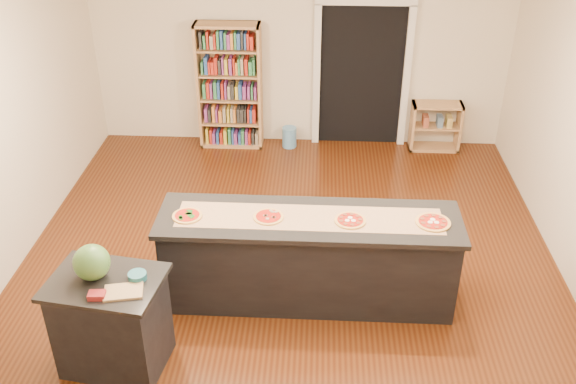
# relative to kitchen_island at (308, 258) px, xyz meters

# --- Properties ---
(room) EXTENTS (6.00, 7.00, 2.80)m
(room) POSITION_rel_kitchen_island_xyz_m (-0.23, 0.24, 0.91)
(room) COLOR beige
(room) RESTS_ON ground
(doorway) EXTENTS (1.40, 0.09, 2.21)m
(doorway) POSITION_rel_kitchen_island_xyz_m (0.67, 3.70, 0.71)
(doorway) COLOR black
(doorway) RESTS_ON room
(kitchen_island) EXTENTS (2.96, 0.80, 0.98)m
(kitchen_island) POSITION_rel_kitchen_island_xyz_m (0.00, 0.00, 0.00)
(kitchen_island) COLOR black
(kitchen_island) RESTS_ON ground
(side_counter) EXTENTS (0.96, 0.70, 0.95)m
(side_counter) POSITION_rel_kitchen_island_xyz_m (-1.71, -1.02, -0.01)
(side_counter) COLOR black
(side_counter) RESTS_ON ground
(bookshelf) EXTENTS (0.93, 0.33, 1.85)m
(bookshelf) POSITION_rel_kitchen_island_xyz_m (-1.24, 3.53, 0.44)
(bookshelf) COLOR tan
(bookshelf) RESTS_ON ground
(low_shelf) EXTENTS (0.72, 0.31, 0.72)m
(low_shelf) POSITION_rel_kitchen_island_xyz_m (1.80, 3.53, -0.13)
(low_shelf) COLOR tan
(low_shelf) RESTS_ON ground
(waste_bin) EXTENTS (0.21, 0.21, 0.31)m
(waste_bin) POSITION_rel_kitchen_island_xyz_m (-0.37, 3.49, -0.34)
(waste_bin) COLOR #5A96C9
(waste_bin) RESTS_ON ground
(kraft_paper) EXTENTS (2.57, 0.47, 0.00)m
(kraft_paper) POSITION_rel_kitchen_island_xyz_m (-0.00, -0.00, 0.49)
(kraft_paper) COLOR tan
(kraft_paper) RESTS_ON kitchen_island
(watermelon) EXTENTS (0.31, 0.31, 0.31)m
(watermelon) POSITION_rel_kitchen_island_xyz_m (-1.81, -0.98, 0.61)
(watermelon) COLOR #144214
(watermelon) RESTS_ON side_counter
(cutting_board) EXTENTS (0.35, 0.27, 0.02)m
(cutting_board) POSITION_rel_kitchen_island_xyz_m (-1.50, -1.17, 0.46)
(cutting_board) COLOR tan
(cutting_board) RESTS_ON side_counter
(package_red) EXTENTS (0.15, 0.11, 0.05)m
(package_red) POSITION_rel_kitchen_island_xyz_m (-1.70, -1.24, 0.48)
(package_red) COLOR maroon
(package_red) RESTS_ON side_counter
(package_teal) EXTENTS (0.16, 0.16, 0.06)m
(package_teal) POSITION_rel_kitchen_island_xyz_m (-1.43, -0.98, 0.48)
(package_teal) COLOR #195966
(package_teal) RESTS_ON side_counter
(pizza_a) EXTENTS (0.28, 0.28, 0.02)m
(pizza_a) POSITION_rel_kitchen_island_xyz_m (-1.18, -0.04, 0.50)
(pizza_a) COLOR #DDAD55
(pizza_a) RESTS_ON kitchen_island
(pizza_b) EXTENTS (0.31, 0.31, 0.02)m
(pizza_b) POSITION_rel_kitchen_island_xyz_m (-0.39, -0.02, 0.50)
(pizza_b) COLOR #DDAD55
(pizza_b) RESTS_ON kitchen_island
(pizza_c) EXTENTS (0.32, 0.32, 0.02)m
(pizza_c) POSITION_rel_kitchen_island_xyz_m (0.39, -0.05, 0.50)
(pizza_c) COLOR #DDAD55
(pizza_c) RESTS_ON kitchen_island
(pizza_d) EXTENTS (0.34, 0.34, 0.02)m
(pizza_d) POSITION_rel_kitchen_island_xyz_m (1.18, -0.04, 0.50)
(pizza_d) COLOR #DDAD55
(pizza_d) RESTS_ON kitchen_island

